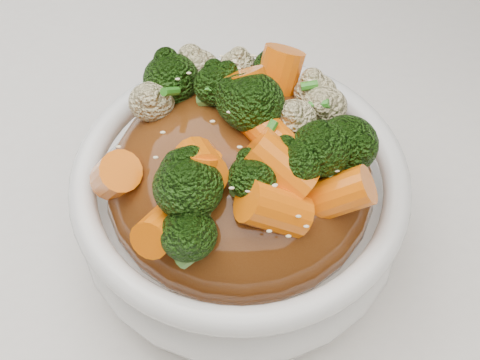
{
  "coord_description": "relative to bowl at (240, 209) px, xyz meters",
  "views": [
    {
      "loc": [
        0.06,
        -0.22,
        1.15
      ],
      "look_at": [
        0.06,
        0.03,
        0.82
      ],
      "focal_mm": 55.0,
      "sensor_mm": 36.0,
      "label": 1
    }
  ],
  "objects": [
    {
      "name": "sauce_base",
      "position": [
        0.0,
        0.0,
        0.03
      ],
      "size": [
        0.18,
        0.18,
        0.08
      ],
      "primitive_type": "ellipsoid",
      "rotation": [
        0.0,
        0.0,
        -0.22
      ],
      "color": "#582B0F",
      "rests_on": "bowl"
    },
    {
      "name": "broccoli",
      "position": [
        0.0,
        0.0,
        0.08
      ],
      "size": [
        0.18,
        0.18,
        0.04
      ],
      "primitive_type": null,
      "rotation": [
        0.0,
        0.0,
        -0.22
      ],
      "color": "black",
      "rests_on": "sauce_base"
    },
    {
      "name": "tablecloth",
      "position": [
        -0.06,
        -0.03,
        -0.06
      ],
      "size": [
        1.2,
        0.8,
        0.04
      ],
      "primitive_type": "cube",
      "color": "white",
      "rests_on": "dining_table"
    },
    {
      "name": "scallions",
      "position": [
        0.0,
        0.0,
        0.08
      ],
      "size": [
        0.14,
        0.14,
        0.02
      ],
      "primitive_type": null,
      "rotation": [
        0.0,
        0.0,
        -0.22
      ],
      "color": "#2B7A1C",
      "rests_on": "sauce_base"
    },
    {
      "name": "carrots",
      "position": [
        0.0,
        0.0,
        0.08
      ],
      "size": [
        0.18,
        0.18,
        0.04
      ],
      "primitive_type": null,
      "rotation": [
        0.0,
        0.0,
        -0.22
      ],
      "color": "orange",
      "rests_on": "sauce_base"
    },
    {
      "name": "sesame_seeds",
      "position": [
        0.0,
        0.0,
        0.08
      ],
      "size": [
        0.16,
        0.16,
        0.01
      ],
      "primitive_type": null,
      "rotation": [
        0.0,
        0.0,
        -0.22
      ],
      "color": "beige",
      "rests_on": "sauce_base"
    },
    {
      "name": "cauliflower",
      "position": [
        0.0,
        0.0,
        0.08
      ],
      "size": [
        0.18,
        0.18,
        0.03
      ],
      "primitive_type": null,
      "rotation": [
        0.0,
        0.0,
        -0.22
      ],
      "color": "beige",
      "rests_on": "sauce_base"
    },
    {
      "name": "bowl",
      "position": [
        0.0,
        0.0,
        0.0
      ],
      "size": [
        0.23,
        0.23,
        0.08
      ],
      "primitive_type": null,
      "rotation": [
        0.0,
        0.0,
        -0.22
      ],
      "color": "white",
      "rests_on": "tablecloth"
    }
  ]
}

